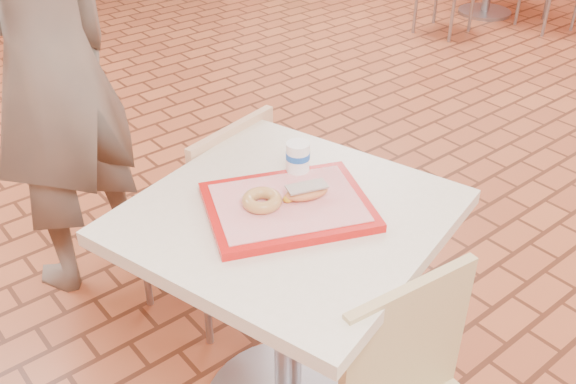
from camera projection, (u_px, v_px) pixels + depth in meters
wainscot_band at (458, 141)px, 2.80m from camera, size 8.00×10.00×1.00m
main_table at (288, 286)px, 1.91m from camera, size 0.80×0.80×0.84m
chair_main_back at (215, 210)px, 2.39m from camera, size 0.48×0.48×0.87m
customer at (49, 62)px, 2.37m from camera, size 0.82×0.68×1.91m
serving_tray at (288, 206)px, 1.75m from camera, size 0.44×0.34×0.03m
ring_donut at (262, 200)px, 1.72m from camera, size 0.14×0.14×0.03m
long_john_donut at (306, 192)px, 1.75m from camera, size 0.14×0.10×0.04m
paper_cup at (298, 156)px, 1.86m from camera, size 0.07×0.07×0.09m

